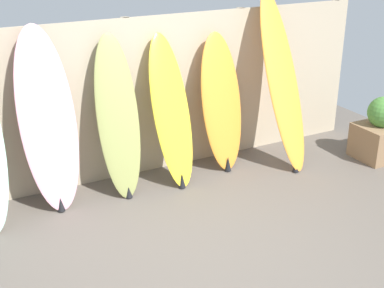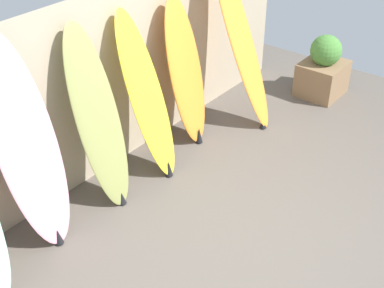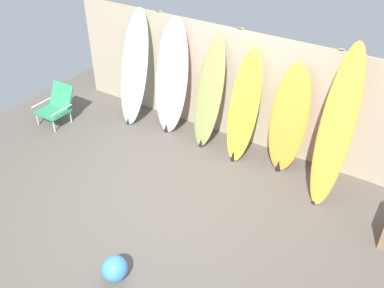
% 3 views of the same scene
% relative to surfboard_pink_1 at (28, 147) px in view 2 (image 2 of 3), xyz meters
% --- Properties ---
extents(ground, '(7.68, 7.68, 0.00)m').
position_rel_surfboard_pink_1_xyz_m(ground, '(0.99, -1.68, -0.91)').
color(ground, '#5B544C').
extents(fence_back, '(6.08, 0.11, 1.80)m').
position_rel_surfboard_pink_1_xyz_m(fence_back, '(0.99, 0.33, -0.01)').
color(fence_back, tan).
rests_on(fence_back, ground).
extents(surfboard_pink_1, '(0.62, 0.51, 1.85)m').
position_rel_surfboard_pink_1_xyz_m(surfboard_pink_1, '(0.00, 0.00, 0.00)').
color(surfboard_pink_1, pink).
rests_on(surfboard_pink_1, ground).
extents(surfboard_olive_2, '(0.48, 0.54, 1.70)m').
position_rel_surfboard_pink_1_xyz_m(surfboard_olive_2, '(0.72, -0.03, -0.08)').
color(surfboard_olive_2, olive).
rests_on(surfboard_olive_2, ground).
extents(surfboard_yellow_3, '(0.48, 0.63, 1.65)m').
position_rel_surfboard_pink_1_xyz_m(surfboard_yellow_3, '(1.32, -0.05, -0.11)').
color(surfboard_yellow_3, yellow).
rests_on(surfboard_yellow_3, ground).
extents(surfboard_orange_4, '(0.57, 0.47, 1.60)m').
position_rel_surfboard_pink_1_xyz_m(surfboard_orange_4, '(1.99, 0.02, -0.12)').
color(surfboard_orange_4, orange).
rests_on(surfboard_orange_4, ground).
extents(surfboard_orange_5, '(0.50, 0.89, 2.03)m').
position_rel_surfboard_pink_1_xyz_m(surfboard_orange_5, '(2.69, -0.19, 0.09)').
color(surfboard_orange_5, orange).
rests_on(surfboard_orange_5, ground).
extents(planter_box, '(0.57, 0.50, 0.79)m').
position_rel_surfboard_pink_1_xyz_m(planter_box, '(3.87, -0.67, -0.58)').
color(planter_box, '#846647').
rests_on(planter_box, ground).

